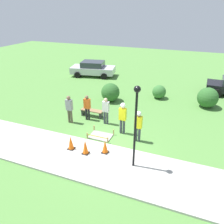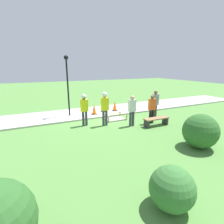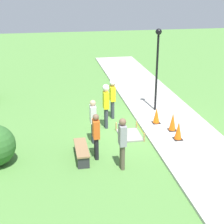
% 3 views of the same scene
% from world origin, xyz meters
% --- Properties ---
extents(ground_plane, '(60.00, 60.00, 0.00)m').
position_xyz_m(ground_plane, '(0.00, 0.00, 0.00)').
color(ground_plane, '#51843D').
extents(sidewalk, '(28.00, 3.00, 0.10)m').
position_xyz_m(sidewalk, '(0.00, -1.50, 0.05)').
color(sidewalk, '#ADAAA3').
rests_on(sidewalk, ground_plane).
extents(wet_concrete_patch, '(1.29, 0.93, 0.36)m').
position_xyz_m(wet_concrete_patch, '(-0.78, 0.64, 0.04)').
color(wet_concrete_patch, gray).
rests_on(wet_concrete_patch, ground_plane).
extents(traffic_cone_near_patch, '(0.34, 0.34, 0.74)m').
position_xyz_m(traffic_cone_near_patch, '(-1.65, -1.09, 0.47)').
color(traffic_cone_near_patch, black).
rests_on(traffic_cone_near_patch, sidewalk).
extents(traffic_cone_far_patch, '(0.34, 0.34, 0.76)m').
position_xyz_m(traffic_cone_far_patch, '(-0.78, -1.17, 0.48)').
color(traffic_cone_far_patch, black).
rests_on(traffic_cone_far_patch, sidewalk).
extents(traffic_cone_sidewalk_edge, '(0.34, 0.34, 0.70)m').
position_xyz_m(traffic_cone_sidewalk_edge, '(0.09, -0.74, 0.44)').
color(traffic_cone_sidewalk_edge, black).
rests_on(traffic_cone_sidewalk_edge, sidewalk).
extents(park_bench, '(1.51, 0.44, 0.47)m').
position_xyz_m(park_bench, '(-2.35, 2.76, 0.32)').
color(park_bench, '#2D2D33').
rests_on(park_bench, ground_plane).
extents(worker_supervisor, '(0.40, 0.26, 1.82)m').
position_xyz_m(worker_supervisor, '(1.28, 0.98, 1.09)').
color(worker_supervisor, '#383D47').
rests_on(worker_supervisor, ground_plane).
extents(worker_assistant, '(0.40, 0.28, 1.93)m').
position_xyz_m(worker_assistant, '(0.24, 1.45, 1.18)').
color(worker_assistant, '#383D47').
rests_on(worker_assistant, ground_plane).
extents(bystander_in_orange_shirt, '(0.40, 0.22, 1.69)m').
position_xyz_m(bystander_in_orange_shirt, '(-2.40, 2.24, 0.95)').
color(bystander_in_orange_shirt, black).
rests_on(bystander_in_orange_shirt, ground_plane).
extents(bystander_in_gray_shirt, '(0.40, 0.23, 1.74)m').
position_xyz_m(bystander_in_gray_shirt, '(-1.09, 2.17, 0.99)').
color(bystander_in_gray_shirt, '#383D47').
rests_on(bystander_in_gray_shirt, ground_plane).
extents(bystander_in_white_shirt, '(0.40, 0.24, 1.81)m').
position_xyz_m(bystander_in_white_shirt, '(-3.25, 1.49, 1.04)').
color(bystander_in_white_shirt, brown).
rests_on(bystander_in_white_shirt, ground_plane).
extents(lamppost_near, '(0.28, 0.28, 3.84)m').
position_xyz_m(lamppost_near, '(1.68, -1.19, 2.62)').
color(lamppost_near, black).
rests_on(lamppost_near, sidewalk).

